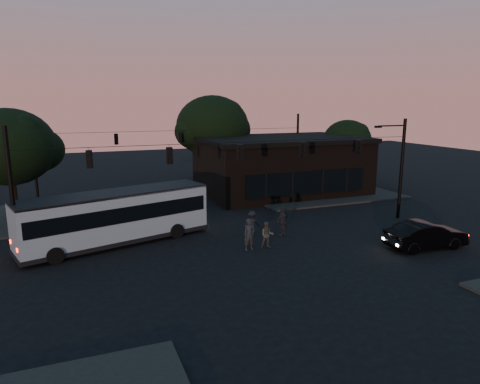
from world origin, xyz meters
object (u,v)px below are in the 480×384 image
object	(u,v)px
pedestrian_b	(267,235)
pedestrian_d	(252,223)
bus	(116,215)
car	(426,235)
building	(281,165)
pedestrian_a	(249,234)
pedestrian_c	(283,221)

from	to	relation	value
pedestrian_b	pedestrian_d	world-z (taller)	pedestrian_d
bus	car	distance (m)	18.91
building	bus	bearing A→B (deg)	-147.82
pedestrian_a	pedestrian_d	distance (m)	2.82
pedestrian_d	car	bearing A→B (deg)	173.88
building	pedestrian_c	distance (m)	14.25
pedestrian_c	car	bearing A→B (deg)	119.47
bus	pedestrian_a	distance (m)	8.34
building	car	world-z (taller)	building
building	pedestrian_a	bearing A→B (deg)	-122.87
pedestrian_c	pedestrian_d	size ratio (longest dim) A/B	1.11
car	pedestrian_a	distance (m)	10.66
pedestrian_a	bus	bearing A→B (deg)	148.63
building	pedestrian_a	world-z (taller)	building
building	pedestrian_d	bearing A→B (deg)	-124.15
bus	pedestrian_c	bearing A→B (deg)	-28.47
pedestrian_b	car	bearing A→B (deg)	-3.98
building	pedestrian_c	size ratio (longest dim) A/B	8.22
building	pedestrian_d	size ratio (longest dim) A/B	9.13
pedestrian_a	pedestrian_d	world-z (taller)	pedestrian_a
building	car	distance (m)	18.28
bus	car	world-z (taller)	bus
pedestrian_c	pedestrian_b	bearing A→B (deg)	21.47
bus	pedestrian_a	bearing A→B (deg)	-46.18
pedestrian_d	bus	bearing A→B (deg)	17.99
car	pedestrian_c	distance (m)	8.78
pedestrian_b	pedestrian_c	bearing A→B (deg)	61.29
building	pedestrian_d	distance (m)	14.69
pedestrian_a	pedestrian_c	distance (m)	3.71
pedestrian_a	pedestrian_b	distance (m)	1.17
bus	pedestrian_a	xyz separation A→B (m)	(7.19, -4.13, -0.88)
pedestrian_c	pedestrian_d	distance (m)	2.04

